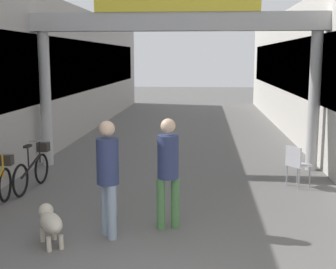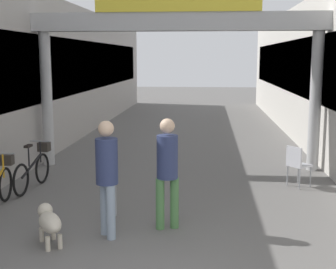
{
  "view_description": "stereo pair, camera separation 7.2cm",
  "coord_description": "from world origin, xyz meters",
  "px_view_note": "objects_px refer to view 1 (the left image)",
  "views": [
    {
      "loc": [
        0.69,
        -4.33,
        2.76
      ],
      "look_at": [
        0.0,
        4.47,
        1.3
      ],
      "focal_mm": 50.0,
      "sensor_mm": 36.0,
      "label": 1
    },
    {
      "loc": [
        0.77,
        -4.33,
        2.76
      ],
      "look_at": [
        0.0,
        4.47,
        1.3
      ],
      "focal_mm": 50.0,
      "sensor_mm": 36.0,
      "label": 2
    }
  ],
  "objects_px": {
    "bicycle_black_farthest": "(34,168)",
    "bollard_post_metal": "(114,184)",
    "cafe_chair_aluminium_nearer": "(296,162)",
    "pedestrian_with_dog": "(108,171)",
    "dog_on_leash": "(50,221)",
    "pedestrian_companion": "(168,166)"
  },
  "relations": [
    {
      "from": "dog_on_leash",
      "to": "bicycle_black_farthest",
      "type": "xyz_separation_m",
      "value": [
        -1.33,
        2.93,
        0.09
      ]
    },
    {
      "from": "dog_on_leash",
      "to": "cafe_chair_aluminium_nearer",
      "type": "bearing_deg",
      "value": 39.43
    },
    {
      "from": "bicycle_black_farthest",
      "to": "bollard_post_metal",
      "type": "height_order",
      "value": "bollard_post_metal"
    },
    {
      "from": "pedestrian_companion",
      "to": "pedestrian_with_dog",
      "type": "bearing_deg",
      "value": -153.77
    },
    {
      "from": "pedestrian_with_dog",
      "to": "bollard_post_metal",
      "type": "xyz_separation_m",
      "value": [
        -0.1,
        0.97,
        -0.48
      ]
    },
    {
      "from": "pedestrian_companion",
      "to": "cafe_chair_aluminium_nearer",
      "type": "relative_size",
      "value": 2.03
    },
    {
      "from": "pedestrian_companion",
      "to": "dog_on_leash",
      "type": "relative_size",
      "value": 2.32
    },
    {
      "from": "bicycle_black_farthest",
      "to": "bollard_post_metal",
      "type": "xyz_separation_m",
      "value": [
        2.04,
        -1.6,
        0.13
      ]
    },
    {
      "from": "pedestrian_with_dog",
      "to": "bollard_post_metal",
      "type": "height_order",
      "value": "pedestrian_with_dog"
    },
    {
      "from": "pedestrian_companion",
      "to": "dog_on_leash",
      "type": "xyz_separation_m",
      "value": [
        -1.7,
        -0.79,
        -0.69
      ]
    },
    {
      "from": "pedestrian_companion",
      "to": "bicycle_black_farthest",
      "type": "xyz_separation_m",
      "value": [
        -3.03,
        2.14,
        -0.61
      ]
    },
    {
      "from": "bollard_post_metal",
      "to": "cafe_chair_aluminium_nearer",
      "type": "relative_size",
      "value": 1.26
    },
    {
      "from": "cafe_chair_aluminium_nearer",
      "to": "bicycle_black_farthest",
      "type": "bearing_deg",
      "value": -174.24
    },
    {
      "from": "pedestrian_with_dog",
      "to": "pedestrian_companion",
      "type": "distance_m",
      "value": 0.99
    },
    {
      "from": "dog_on_leash",
      "to": "bicycle_black_farthest",
      "type": "bearing_deg",
      "value": 114.48
    },
    {
      "from": "pedestrian_companion",
      "to": "dog_on_leash",
      "type": "bearing_deg",
      "value": -155.01
    },
    {
      "from": "pedestrian_with_dog",
      "to": "pedestrian_companion",
      "type": "relative_size",
      "value": 1.01
    },
    {
      "from": "bicycle_black_farthest",
      "to": "cafe_chair_aluminium_nearer",
      "type": "xyz_separation_m",
      "value": [
        5.58,
        0.56,
        0.1
      ]
    },
    {
      "from": "pedestrian_with_dog",
      "to": "pedestrian_companion",
      "type": "bearing_deg",
      "value": 26.23
    },
    {
      "from": "pedestrian_with_dog",
      "to": "dog_on_leash",
      "type": "relative_size",
      "value": 2.34
    },
    {
      "from": "bicycle_black_farthest",
      "to": "cafe_chair_aluminium_nearer",
      "type": "bearing_deg",
      "value": 5.76
    },
    {
      "from": "pedestrian_with_dog",
      "to": "cafe_chair_aluminium_nearer",
      "type": "distance_m",
      "value": 4.68
    }
  ]
}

